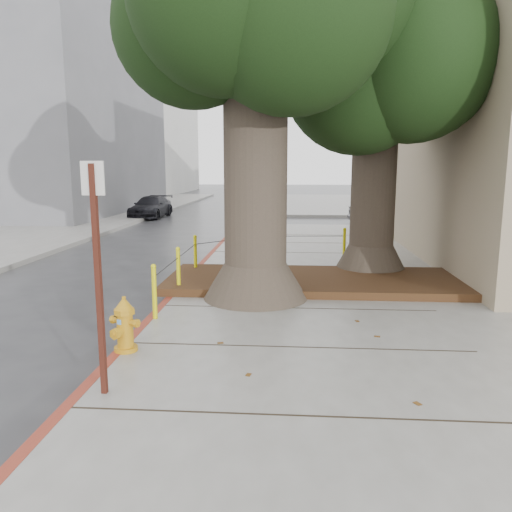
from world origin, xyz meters
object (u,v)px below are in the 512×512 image
(signpost, at_px, (98,266))
(car_dark, at_px, (151,207))
(car_silver, at_px, (384,212))
(fire_hydrant, at_px, (125,325))

(signpost, bearing_deg, car_dark, 108.68)
(car_silver, bearing_deg, fire_hydrant, 153.27)
(signpost, bearing_deg, car_silver, 75.28)
(fire_hydrant, relative_size, car_silver, 0.23)
(car_silver, bearing_deg, signpost, 155.12)
(signpost, bearing_deg, fire_hydrant, 102.65)
(fire_hydrant, distance_m, car_dark, 20.48)
(signpost, relative_size, car_silver, 0.77)
(car_dark, bearing_deg, fire_hydrant, -72.73)
(fire_hydrant, bearing_deg, signpost, -59.36)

